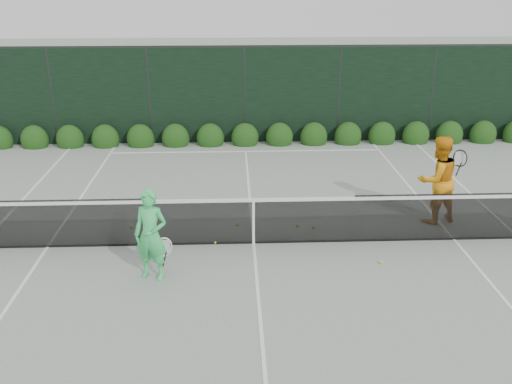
{
  "coord_description": "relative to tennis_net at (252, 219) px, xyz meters",
  "views": [
    {
      "loc": [
        -0.39,
        -10.38,
        5.1
      ],
      "look_at": [
        0.06,
        0.3,
        1.0
      ],
      "focal_mm": 40.0,
      "sensor_mm": 36.0,
      "label": 1
    }
  ],
  "objects": [
    {
      "name": "ground",
      "position": [
        0.02,
        0.0,
        -0.53
      ],
      "size": [
        80.0,
        80.0,
        0.0
      ],
      "primitive_type": "plane",
      "color": "gray",
      "rests_on": "ground"
    },
    {
      "name": "tennis_net",
      "position": [
        0.0,
        0.0,
        0.0
      ],
      "size": [
        12.9,
        0.1,
        1.07
      ],
      "color": "black",
      "rests_on": "ground"
    },
    {
      "name": "player_woman",
      "position": [
        -1.82,
        -1.29,
        0.3
      ],
      "size": [
        0.7,
        0.56,
        1.67
      ],
      "rotation": [
        0.0,
        0.0,
        -0.3
      ],
      "color": "#3FD86E",
      "rests_on": "ground"
    },
    {
      "name": "player_man",
      "position": [
        4.02,
        0.96,
        0.43
      ],
      "size": [
        1.11,
        0.97,
        1.93
      ],
      "rotation": [
        0.0,
        0.0,
        3.44
      ],
      "color": "orange",
      "rests_on": "ground"
    },
    {
      "name": "court_lines",
      "position": [
        0.02,
        0.0,
        -0.53
      ],
      "size": [
        11.03,
        23.83,
        0.01
      ],
      "color": "white",
      "rests_on": "ground"
    },
    {
      "name": "windscreen_fence",
      "position": [
        0.02,
        -2.71,
        0.98
      ],
      "size": [
        32.0,
        21.07,
        3.06
      ],
      "color": "black",
      "rests_on": "ground"
    },
    {
      "name": "hedge_row",
      "position": [
        0.02,
        7.15,
        -0.3
      ],
      "size": [
        31.66,
        0.65,
        0.94
      ],
      "color": "#10340E",
      "rests_on": "ground"
    },
    {
      "name": "tennis_balls",
      "position": [
        0.19,
        0.36,
        -0.5
      ],
      "size": [
        5.03,
        1.89,
        0.07
      ],
      "color": "#B9E833",
      "rests_on": "ground"
    }
  ]
}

